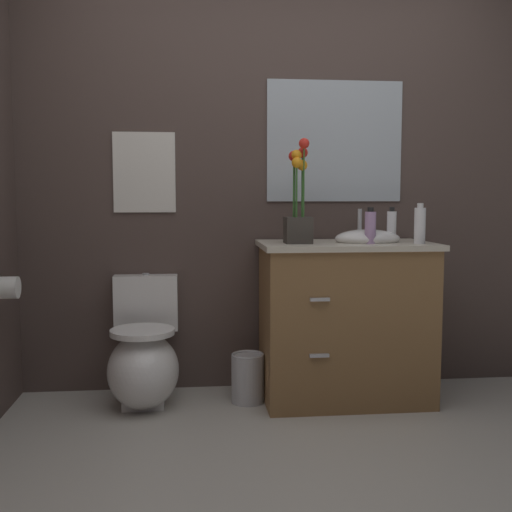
# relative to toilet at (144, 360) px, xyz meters

# --- Properties ---
(ground_plane) EXTENTS (9.93, 9.93, 0.00)m
(ground_plane) POSITION_rel_toilet_xyz_m (0.78, -1.22, -0.24)
(ground_plane) COLOR #B2ADA3
(wall_back) EXTENTS (4.63, 0.05, 2.50)m
(wall_back) POSITION_rel_toilet_xyz_m (0.98, 0.30, 1.01)
(wall_back) COLOR #4C3D38
(wall_back) RESTS_ON ground_plane
(toilet) EXTENTS (0.38, 0.59, 0.69)m
(toilet) POSITION_rel_toilet_xyz_m (0.00, 0.00, 0.00)
(toilet) COLOR white
(toilet) RESTS_ON ground_plane
(vanity_cabinet) EXTENTS (0.94, 0.56, 1.06)m
(vanity_cabinet) POSITION_rel_toilet_xyz_m (1.11, -0.03, 0.21)
(vanity_cabinet) COLOR brown
(vanity_cabinet) RESTS_ON ground_plane
(flower_vase) EXTENTS (0.14, 0.14, 0.55)m
(flower_vase) POSITION_rel_toilet_xyz_m (0.83, -0.07, 0.83)
(flower_vase) COLOR #38332D
(flower_vase) RESTS_ON vanity_cabinet
(soap_bottle) EXTENTS (0.06, 0.06, 0.19)m
(soap_bottle) POSITION_rel_toilet_xyz_m (1.21, -0.13, 0.72)
(soap_bottle) COLOR #B28CBF
(soap_bottle) RESTS_ON vanity_cabinet
(lotion_bottle) EXTENTS (0.06, 0.06, 0.21)m
(lotion_bottle) POSITION_rel_toilet_xyz_m (1.47, -0.16, 0.73)
(lotion_bottle) COLOR white
(lotion_bottle) RESTS_ON vanity_cabinet
(hand_wash_bottle) EXTENTS (0.05, 0.05, 0.19)m
(hand_wash_bottle) POSITION_rel_toilet_xyz_m (1.35, -0.04, 0.72)
(hand_wash_bottle) COLOR white
(hand_wash_bottle) RESTS_ON vanity_cabinet
(trash_bin) EXTENTS (0.18, 0.18, 0.27)m
(trash_bin) POSITION_rel_toilet_xyz_m (0.56, -0.03, -0.11)
(trash_bin) COLOR #B7B7BC
(trash_bin) RESTS_ON ground_plane
(wall_poster) EXTENTS (0.35, 0.01, 0.45)m
(wall_poster) POSITION_rel_toilet_xyz_m (0.00, 0.27, 1.02)
(wall_poster) COLOR silver
(wall_mirror) EXTENTS (0.80, 0.01, 0.70)m
(wall_mirror) POSITION_rel_toilet_xyz_m (1.10, 0.27, 1.21)
(wall_mirror) COLOR #B2BCC6
(toilet_paper_roll) EXTENTS (0.11, 0.11, 0.11)m
(toilet_paper_roll) POSITION_rel_toilet_xyz_m (-0.64, -0.20, 0.44)
(toilet_paper_roll) COLOR white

